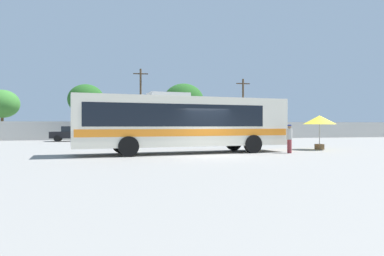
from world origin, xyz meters
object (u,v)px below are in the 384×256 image
object	(u,v)px
parked_car_leftmost_black	(72,133)
roadside_tree_left	(2,104)
vendor_umbrella_near_gate_yellow	(319,121)
coach_bus_cream_orange	(181,121)
roadside_tree_midleft	(86,100)
roadside_tree_midright	(184,101)
attendant_by_bus_door	(289,137)
parked_car_second_silver	(133,133)
parked_car_third_dark_blue	(186,133)
utility_pole_near	(141,102)
utility_pole_far	(243,107)

from	to	relation	value
parked_car_leftmost_black	roadside_tree_left	bearing A→B (deg)	138.31
vendor_umbrella_near_gate_yellow	parked_car_leftmost_black	world-z (taller)	vendor_umbrella_near_gate_yellow
coach_bus_cream_orange	roadside_tree_midleft	bearing A→B (deg)	105.49
vendor_umbrella_near_gate_yellow	roadside_tree_midright	size ratio (longest dim) A/B	0.32
attendant_by_bus_door	parked_car_second_silver	size ratio (longest dim) A/B	0.36
coach_bus_cream_orange	parked_car_leftmost_black	world-z (taller)	coach_bus_cream_orange
attendant_by_bus_door	roadside_tree_left	distance (m)	34.28
vendor_umbrella_near_gate_yellow	roadside_tree_midright	distance (m)	24.19
parked_car_third_dark_blue	roadside_tree_midright	bearing A→B (deg)	79.51
utility_pole_near	roadside_tree_left	size ratio (longest dim) A/B	1.49
coach_bus_cream_orange	roadside_tree_midright	distance (m)	25.35
vendor_umbrella_near_gate_yellow	roadside_tree_midleft	distance (m)	28.14
parked_car_third_dark_blue	attendant_by_bus_door	bearing A→B (deg)	-83.83
parked_car_second_silver	utility_pole_near	xyz separation A→B (m)	(1.37, 6.05, 3.62)
parked_car_second_silver	roadside_tree_midright	xyz separation A→B (m)	(6.96, 7.05, 3.94)
parked_car_leftmost_black	utility_pole_far	distance (m)	21.17
parked_car_leftmost_black	utility_pole_far	bearing A→B (deg)	14.23
parked_car_second_silver	parked_car_third_dark_blue	xyz separation A→B (m)	(5.59, -0.34, -0.02)
vendor_umbrella_near_gate_yellow	parked_car_leftmost_black	bearing A→B (deg)	135.96
utility_pole_far	roadside_tree_left	xyz separation A→B (m)	(-28.68, 2.32, 0.12)
parked_car_second_silver	vendor_umbrella_near_gate_yellow	bearing A→B (deg)	-56.53
attendant_by_bus_door	roadside_tree_midleft	bearing A→B (deg)	116.67
coach_bus_cream_orange	parked_car_leftmost_black	size ratio (longest dim) A/B	3.05
attendant_by_bus_door	utility_pole_near	distance (m)	25.89
parked_car_third_dark_blue	roadside_tree_midleft	world-z (taller)	roadside_tree_midleft
parked_car_leftmost_black	roadside_tree_left	distance (m)	11.70
roadside_tree_midright	attendant_by_bus_door	bearing A→B (deg)	-88.60
attendant_by_bus_door	vendor_umbrella_near_gate_yellow	xyz separation A→B (m)	(3.40, 2.21, 0.97)
parked_car_third_dark_blue	utility_pole_near	bearing A→B (deg)	123.42
coach_bus_cream_orange	roadside_tree_midright	world-z (taller)	roadside_tree_midright
roadside_tree_left	utility_pole_near	bearing A→B (deg)	-4.46
parked_car_third_dark_blue	parked_car_second_silver	bearing A→B (deg)	176.53
vendor_umbrella_near_gate_yellow	parked_car_third_dark_blue	distance (m)	17.20
coach_bus_cream_orange	roadside_tree_left	bearing A→B (deg)	122.72
coach_bus_cream_orange	utility_pole_near	xyz separation A→B (m)	(-0.19, 23.60, 2.62)
parked_car_second_silver	parked_car_third_dark_blue	world-z (taller)	parked_car_second_silver
utility_pole_near	roadside_tree_midleft	world-z (taller)	utility_pole_near
roadside_tree_left	parked_car_second_silver	bearing A→B (deg)	-26.84
utility_pole_near	roadside_tree_left	bearing A→B (deg)	175.54
parked_car_second_silver	roadside_tree_left	size ratio (longest dim) A/B	0.80
parked_car_second_silver	utility_pole_far	world-z (taller)	utility_pole_far
attendant_by_bus_door	roadside_tree_midright	world-z (taller)	roadside_tree_midright
parked_car_leftmost_black	roadside_tree_midright	xyz separation A→B (m)	(12.96, 7.24, 3.96)
parked_car_leftmost_black	roadside_tree_midleft	bearing A→B (deg)	81.73
parked_car_leftmost_black	parked_car_third_dark_blue	world-z (taller)	parked_car_third_dark_blue
vendor_umbrella_near_gate_yellow	parked_car_second_silver	xyz separation A→B (m)	(-10.99, 16.63, -1.09)
coach_bus_cream_orange	attendant_by_bus_door	bearing A→B (deg)	-12.12
coach_bus_cream_orange	parked_car_third_dark_blue	xyz separation A→B (m)	(4.03, 17.21, -1.02)
parked_car_third_dark_blue	vendor_umbrella_near_gate_yellow	bearing A→B (deg)	-71.64
attendant_by_bus_door	utility_pole_far	size ratio (longest dim) A/B	0.22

